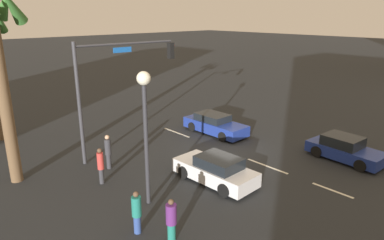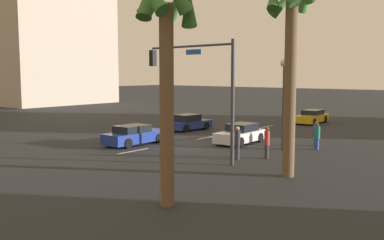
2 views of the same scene
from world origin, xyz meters
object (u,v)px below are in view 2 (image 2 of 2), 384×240
streetlamp (284,85)px  pedestrian_2 (317,136)px  car_2 (135,135)px  pedestrian_1 (237,142)px  car_3 (189,123)px  pedestrian_0 (316,133)px  palm_tree_1 (166,43)px  car_0 (241,134)px  palm_tree_0 (290,42)px  traffic_signal (201,79)px  car_1 (312,117)px  pedestrian_3 (267,142)px  building_1 (47,12)px

streetlamp → pedestrian_2: size_ratio=3.37×
car_2 → pedestrian_2: pedestrian_2 is taller
pedestrian_1 → pedestrian_2: size_ratio=1.09×
car_3 → streetlamp: size_ratio=0.73×
pedestrian_0 → palm_tree_1: 16.33m
car_0 → pedestrian_1: (4.84, 2.99, 0.36)m
car_0 → palm_tree_0: (6.61, 6.96, 5.51)m
car_2 → pedestrian_1: size_ratio=2.47×
car_3 → traffic_signal: bearing=43.5°
traffic_signal → pedestrian_0: traffic_signal is taller
car_2 → palm_tree_0: bearing=82.5°
car_0 → pedestrian_2: pedestrian_2 is taller
car_1 → palm_tree_0: palm_tree_0 is taller
car_1 → streetlamp: (15.04, 4.92, 3.42)m
car_0 → traffic_signal: 7.46m
pedestrian_3 → car_0: bearing=-131.0°
car_2 → pedestrian_2: (-5.89, 10.26, 0.27)m
car_2 → pedestrian_3: (-1.44, 9.28, 0.34)m
palm_tree_1 → car_1: bearing=-165.6°
car_2 → streetlamp: size_ratio=0.80×
car_2 → car_3: (-7.99, -2.04, -0.01)m
car_2 → pedestrian_0: bearing=126.4°
car_3 → palm_tree_1: palm_tree_1 is taller
traffic_signal → palm_tree_1: (7.20, 4.22, 1.34)m
pedestrian_1 → building_1: building_1 is taller
car_0 → palm_tree_0: 11.07m
car_0 → palm_tree_1: palm_tree_1 is taller
traffic_signal → pedestrian_2: 8.71m
car_1 → pedestrian_1: (19.28, 4.39, 0.38)m
pedestrian_2 → pedestrian_3: (4.45, -0.98, 0.08)m
car_3 → pedestrian_2: bearing=80.3°
car_0 → pedestrian_3: 5.46m
car_1 → traffic_signal: 21.21m
car_0 → building_1: building_1 is taller
car_1 → pedestrian_1: 19.78m
car_1 → palm_tree_0: size_ratio=0.52×
traffic_signal → pedestrian_2: traffic_signal is taller
car_0 → car_3: size_ratio=1.03×
pedestrian_3 → building_1: size_ratio=0.06×
building_1 → car_2: bearing=63.1°
streetlamp → palm_tree_0: (6.01, 3.43, 2.11)m
car_0 → palm_tree_0: size_ratio=0.46×
car_2 → streetlamp: 10.32m
car_0 → car_2: (5.01, -5.17, -0.00)m
car_1 → building_1: bearing=-89.2°
streetlamp → pedestrian_3: (2.97, 0.59, -3.06)m
car_2 → car_3: size_ratio=1.10×
pedestrian_3 → pedestrian_0: bearing=176.4°
pedestrian_3 → palm_tree_1: size_ratio=0.22×
car_3 → pedestrian_2: size_ratio=2.45×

